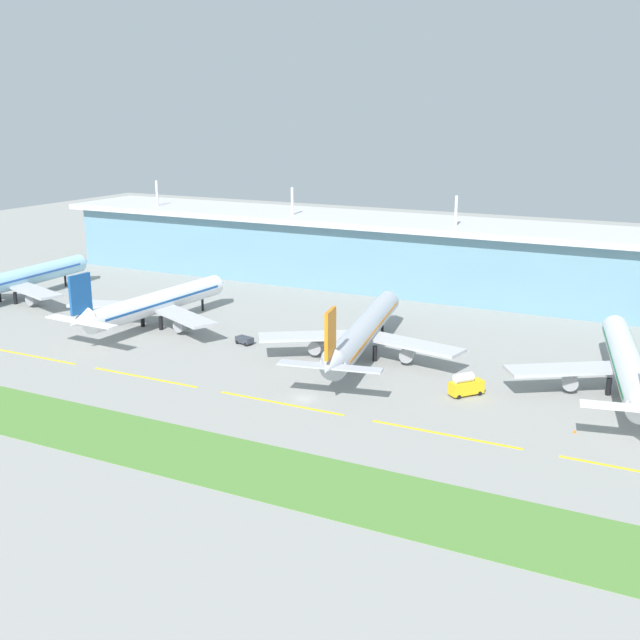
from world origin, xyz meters
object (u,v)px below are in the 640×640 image
(fuel_truck, at_px, (466,385))
(airliner_nearest, at_px, (9,281))
(airliner_near_middle, at_px, (154,303))
(pushback_tug, at_px, (245,340))
(safety_cone_left_wingtip, at_px, (575,431))
(airliner_center, at_px, (363,331))
(airliner_far_middle, at_px, (627,364))

(fuel_truck, bearing_deg, airliner_nearest, 173.94)
(airliner_near_middle, bearing_deg, pushback_tug, -5.31)
(fuel_truck, xyz_separation_m, safety_cone_left_wingtip, (23.23, -9.54, -1.91))
(fuel_truck, bearing_deg, airliner_center, 155.10)
(airliner_far_middle, bearing_deg, airliner_center, -177.71)
(airliner_center, xyz_separation_m, pushback_tug, (-30.69, -3.16, -5.35))
(airliner_nearest, bearing_deg, airliner_near_middle, -2.56)
(airliner_near_middle, xyz_separation_m, fuel_truck, (89.33, -12.98, -4.18))
(airliner_near_middle, relative_size, airliner_center, 0.88)
(airliner_far_middle, relative_size, fuel_truck, 8.93)
(fuel_truck, xyz_separation_m, pushback_tug, (-59.46, 10.20, -1.16))
(pushback_tug, bearing_deg, safety_cone_left_wingtip, -13.43)
(airliner_nearest, xyz_separation_m, airliner_center, (117.34, -2.16, -0.00))
(airliner_nearest, xyz_separation_m, airliner_far_middle, (174.85, 0.14, -0.01))
(safety_cone_left_wingtip, bearing_deg, fuel_truck, 157.68)
(airliner_nearest, distance_m, pushback_tug, 86.98)
(airliner_near_middle, relative_size, airliner_far_middle, 0.93)
(airliner_near_middle, relative_size, pushback_tug, 12.36)
(fuel_truck, distance_m, safety_cone_left_wingtip, 25.19)
(airliner_near_middle, distance_m, pushback_tug, 30.47)
(airliner_nearest, xyz_separation_m, pushback_tug, (86.65, -5.32, -5.36))
(fuel_truck, bearing_deg, airliner_far_middle, 28.58)
(safety_cone_left_wingtip, bearing_deg, airliner_near_middle, 168.69)
(airliner_far_middle, xyz_separation_m, pushback_tug, (-88.20, -5.45, -5.35))
(airliner_nearest, relative_size, pushback_tug, 14.42)
(airliner_near_middle, xyz_separation_m, safety_cone_left_wingtip, (112.56, -22.52, -6.09))
(airliner_nearest, height_order, pushback_tug, airliner_nearest)
(airliner_center, height_order, fuel_truck, airliner_center)
(airliner_nearest, relative_size, fuel_truck, 9.66)
(airliner_far_middle, distance_m, pushback_tug, 88.53)
(airliner_nearest, distance_m, fuel_truck, 146.99)
(airliner_nearest, relative_size, airliner_far_middle, 1.08)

